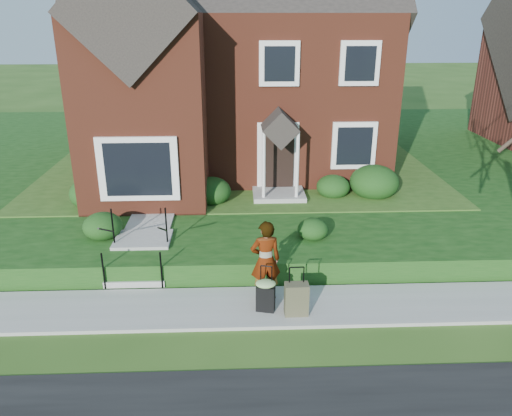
{
  "coord_description": "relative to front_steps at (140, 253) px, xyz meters",
  "views": [
    {
      "loc": [
        -0.11,
        -9.27,
        5.91
      ],
      "look_at": [
        0.35,
        2.0,
        1.56
      ],
      "focal_mm": 35.0,
      "sensor_mm": 36.0,
      "label": 1
    }
  ],
  "objects": [
    {
      "name": "main_house",
      "position": [
        2.29,
        7.76,
        4.79
      ],
      "size": [
        10.4,
        10.2,
        9.4
      ],
      "color": "maroon",
      "rests_on": "terrace"
    },
    {
      "name": "suitcase_olive",
      "position": [
        3.59,
        -2.2,
        -0.04
      ],
      "size": [
        0.5,
        0.29,
        1.07
      ],
      "rotation": [
        0.0,
        0.0,
        0.02
      ],
      "color": "#4A4931",
      "rests_on": "sidewalk"
    },
    {
      "name": "foundation_shrubs",
      "position": [
        2.77,
        3.05,
        0.58
      ],
      "size": [
        10.08,
        4.31,
        1.08
      ],
      "color": "#143710",
      "rests_on": "terrace"
    },
    {
      "name": "front_steps",
      "position": [
        0.0,
        0.0,
        0.0
      ],
      "size": [
        1.4,
        2.02,
        1.5
      ],
      "color": "#9E9B93",
      "rests_on": "ground"
    },
    {
      "name": "suitcase_black",
      "position": [
        2.96,
        -2.04,
        0.0
      ],
      "size": [
        0.49,
        0.44,
        1.03
      ],
      "rotation": [
        0.0,
        0.0,
        -0.23
      ],
      "color": "black",
      "rests_on": "sidewalk"
    },
    {
      "name": "ground",
      "position": [
        2.5,
        -1.84,
        -0.47
      ],
      "size": [
        120.0,
        120.0,
        0.0
      ],
      "primitive_type": "plane",
      "color": "#2D5119",
      "rests_on": "ground"
    },
    {
      "name": "walkway",
      "position": [
        0.0,
        3.16,
        0.16
      ],
      "size": [
        1.2,
        6.0,
        0.06
      ],
      "primitive_type": "cube",
      "color": "#9E9B93",
      "rests_on": "terrace"
    },
    {
      "name": "sidewalk",
      "position": [
        2.5,
        -1.84,
        -0.43
      ],
      "size": [
        60.0,
        1.6,
        0.08
      ],
      "primitive_type": "cube",
      "color": "#9E9B93",
      "rests_on": "ground"
    },
    {
      "name": "terrace",
      "position": [
        6.5,
        9.06,
        -0.17
      ],
      "size": [
        44.0,
        20.0,
        0.6
      ],
      "primitive_type": "cube",
      "color": "#143C10",
      "rests_on": "ground"
    },
    {
      "name": "woman",
      "position": [
        2.99,
        -1.51,
        0.52
      ],
      "size": [
        0.72,
        0.53,
        1.82
      ],
      "primitive_type": "imported",
      "rotation": [
        0.0,
        0.0,
        3.29
      ],
      "color": "#999999",
      "rests_on": "sidewalk"
    }
  ]
}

